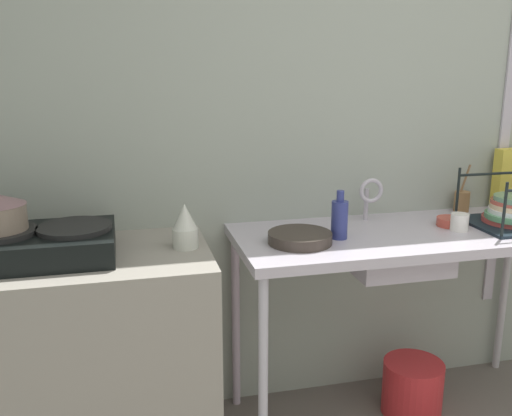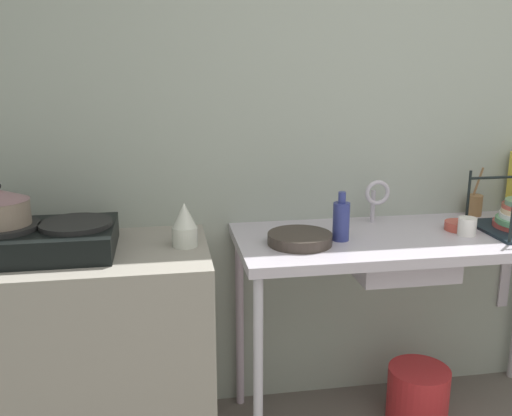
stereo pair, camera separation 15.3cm
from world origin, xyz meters
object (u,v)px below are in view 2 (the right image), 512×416
(percolator, at_px, (185,225))
(utensil_jar, at_px, (474,204))
(sink_basin, at_px, (398,253))
(stove, at_px, (41,239))
(pot_on_left_burner, at_px, (0,207))
(small_bowl_on_drainboard, at_px, (459,226))
(faucet, at_px, (376,196))
(bottle_by_sink, at_px, (341,220))
(cup_by_rack, at_px, (467,226))
(bucket_on_floor, at_px, (418,394))
(frying_pan, at_px, (300,239))

(percolator, height_order, utensil_jar, utensil_jar)
(percolator, relative_size, sink_basin, 0.43)
(stove, relative_size, percolator, 3.10)
(pot_on_left_burner, xyz_separation_m, small_bowl_on_drainboard, (1.78, 0.02, -0.16))
(sink_basin, distance_m, faucet, 0.27)
(pot_on_left_burner, xyz_separation_m, bottle_by_sink, (1.25, -0.03, -0.10))
(cup_by_rack, bearing_deg, sink_basin, 170.83)
(percolator, bearing_deg, bucket_on_floor, -0.27)
(small_bowl_on_drainboard, bearing_deg, sink_basin, -174.23)
(stove, xyz_separation_m, cup_by_rack, (1.65, -0.05, -0.02))
(stove, height_order, bottle_by_sink, bottle_by_sink)
(percolator, distance_m, cup_by_rack, 1.13)
(percolator, bearing_deg, pot_on_left_burner, 179.87)
(small_bowl_on_drainboard, bearing_deg, frying_pan, -173.91)
(faucet, distance_m, frying_pan, 0.45)
(cup_by_rack, height_order, bucket_on_floor, cup_by_rack)
(pot_on_left_burner, bearing_deg, small_bowl_on_drainboard, 0.78)
(faucet, xyz_separation_m, utensil_jar, (0.50, 0.07, -0.08))
(pot_on_left_burner, relative_size, utensil_jar, 0.92)
(pot_on_left_burner, bearing_deg, percolator, -0.13)
(pot_on_left_burner, height_order, frying_pan, pot_on_left_burner)
(stove, relative_size, bucket_on_floor, 1.97)
(pot_on_left_burner, xyz_separation_m, cup_by_rack, (1.77, -0.05, -0.14))
(stove, height_order, faucet, faucet)
(faucet, height_order, small_bowl_on_drainboard, faucet)
(sink_basin, bearing_deg, bucket_on_floor, -1.16)
(pot_on_left_burner, relative_size, bottle_by_sink, 1.06)
(bottle_by_sink, bearing_deg, pot_on_left_burner, 178.75)
(sink_basin, relative_size, bucket_on_floor, 1.47)
(utensil_jar, bearing_deg, pot_on_left_burner, -173.28)
(percolator, bearing_deg, faucet, 11.41)
(bucket_on_floor, bearing_deg, faucet, 135.47)
(cup_by_rack, distance_m, small_bowl_on_drainboard, 0.07)
(bottle_by_sink, height_order, bucket_on_floor, bottle_by_sink)
(cup_by_rack, bearing_deg, percolator, 177.69)
(sink_basin, height_order, cup_by_rack, cup_by_rack)
(faucet, bearing_deg, utensil_jar, 7.70)
(stove, bearing_deg, cup_by_rack, -1.63)
(faucet, xyz_separation_m, small_bowl_on_drainboard, (0.31, -0.14, -0.11))
(stove, relative_size, frying_pan, 2.12)
(frying_pan, bearing_deg, cup_by_rack, 0.26)
(frying_pan, relative_size, small_bowl_on_drainboard, 2.11)
(stove, bearing_deg, percolator, -0.17)
(pot_on_left_burner, height_order, bottle_by_sink, pot_on_left_burner)
(percolator, height_order, sink_basin, percolator)
(stove, height_order, cup_by_rack, stove)
(percolator, xyz_separation_m, bucket_on_floor, (0.99, -0.00, -0.82))
(frying_pan, distance_m, small_bowl_on_drainboard, 0.70)
(pot_on_left_burner, relative_size, frying_pan, 0.83)
(stove, xyz_separation_m, pot_on_left_burner, (-0.13, 0.00, 0.12))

